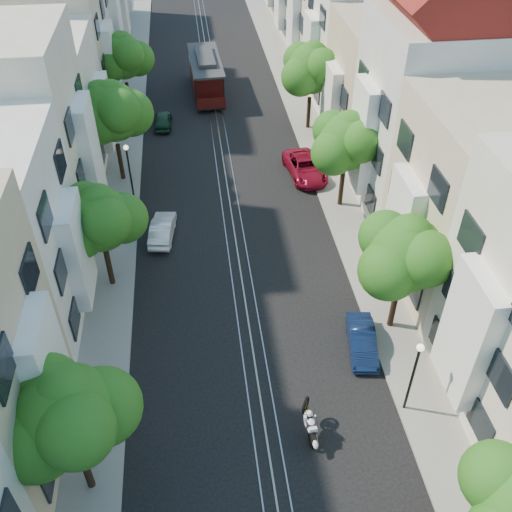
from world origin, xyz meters
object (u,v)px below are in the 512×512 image
object	(u,v)px
tree_e_d	(312,70)
cable_car	(206,73)
tree_w_b	(100,221)
tree_w_d	(123,58)
parked_car_e_far	(305,167)
parked_car_e_mid	(362,341)
lamp_east	(415,368)
lamp_west	(129,165)
parked_car_w_mid	(162,229)
tree_w_a	(69,417)
parked_car_w_far	(163,120)
tree_e_c	(347,143)
tree_w_c	(113,113)
tree_e_b	(406,256)
sportbike_rider	(310,423)

from	to	relation	value
tree_e_d	cable_car	bearing A→B (deg)	135.03
tree_w_b	cable_car	distance (m)	25.75
tree_w_d	parked_car_e_far	bearing A→B (deg)	-43.42
tree_w_d	parked_car_e_mid	size ratio (longest dim) A/B	1.84
tree_e_d	lamp_east	size ratio (longest dim) A/B	1.65
lamp_west	cable_car	bearing A→B (deg)	70.88
cable_car	tree_e_d	bearing A→B (deg)	-47.15
parked_car_w_mid	lamp_east	bearing A→B (deg)	135.07
tree_w_d	parked_car_e_mid	distance (m)	31.18
tree_w_a	parked_car_w_far	size ratio (longest dim) A/B	1.98
tree_w_a	cable_car	world-z (taller)	tree_w_a
tree_e_d	parked_car_w_far	bearing A→B (deg)	171.29
tree_e_c	tree_w_c	bearing A→B (deg)	160.85
tree_w_d	tree_w_b	bearing A→B (deg)	-90.00
tree_e_b	tree_e_c	world-z (taller)	tree_e_b
sportbike_rider	tree_w_b	bearing A→B (deg)	125.66
parked_car_w_mid	tree_w_c	bearing A→B (deg)	-60.95
tree_w_a	parked_car_e_mid	world-z (taller)	tree_w_a
parked_car_w_far	parked_car_e_mid	bearing A→B (deg)	112.89
tree_e_d	parked_car_w_far	distance (m)	12.55
tree_w_a	tree_e_d	bearing A→B (deg)	63.59
tree_e_d	tree_e_b	bearing A→B (deg)	-90.00
lamp_west	cable_car	xyz separation A→B (m)	(5.80, 16.73, -0.95)
tree_w_b	lamp_east	world-z (taller)	tree_w_b
tree_w_a	parked_car_e_far	xyz separation A→B (m)	(12.74, 21.94, -4.06)
parked_car_w_mid	cable_car	bearing A→B (deg)	-92.99
tree_e_c	parked_car_e_mid	bearing A→B (deg)	-98.98
parked_car_w_mid	tree_w_a	bearing A→B (deg)	87.94
lamp_east	cable_car	world-z (taller)	lamp_east
tree_e_b	tree_e_c	xyz separation A→B (m)	(-0.00, 11.00, -0.13)
lamp_east	cable_car	size ratio (longest dim) A/B	0.49
tree_e_c	parked_car_e_far	bearing A→B (deg)	112.84
tree_w_a	parked_car_w_mid	size ratio (longest dim) A/B	1.82
tree_e_b	sportbike_rider	xyz separation A→B (m)	(-5.44, -5.75, -3.87)
tree_w_a	parked_car_w_mid	distance (m)	16.76
tree_w_d	cable_car	distance (m)	7.68
tree_e_c	sportbike_rider	world-z (taller)	tree_e_c
tree_e_c	tree_e_d	bearing A→B (deg)	90.00
tree_w_c	cable_car	size ratio (longest dim) A/B	0.84
parked_car_w_mid	parked_car_w_far	xyz separation A→B (m)	(0.00, 14.78, -0.03)
parked_car_w_mid	tree_e_d	bearing A→B (deg)	-124.26
tree_e_d	tree_w_a	distance (m)	32.38
tree_w_b	tree_w_c	bearing A→B (deg)	90.00
sportbike_rider	cable_car	world-z (taller)	cable_car
tree_w_d	cable_car	bearing A→B (deg)	22.52
tree_w_a	lamp_east	bearing A→B (deg)	8.57
tree_e_c	tree_w_b	bearing A→B (deg)	-157.38
tree_e_b	lamp_east	size ratio (longest dim) A/B	1.61
sportbike_rider	parked_car_w_far	bearing A→B (deg)	97.74
parked_car_w_mid	tree_e_c	bearing A→B (deg)	-162.66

